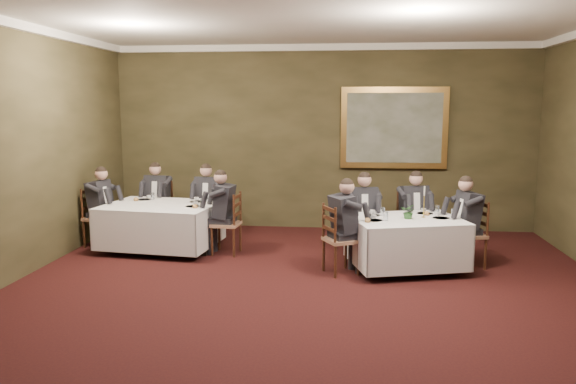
% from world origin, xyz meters
% --- Properties ---
extents(ground, '(10.00, 10.00, 0.00)m').
position_xyz_m(ground, '(0.00, 0.00, 0.00)').
color(ground, black).
rests_on(ground, ground).
extents(back_wall, '(8.00, 0.10, 3.50)m').
position_xyz_m(back_wall, '(0.00, 5.00, 1.75)').
color(back_wall, '#2D2916').
rests_on(back_wall, ground).
extents(table_main, '(1.81, 1.56, 0.67)m').
position_xyz_m(table_main, '(1.34, 2.27, 0.45)').
color(table_main, black).
rests_on(table_main, ground).
extents(table_second, '(1.95, 1.58, 0.67)m').
position_xyz_m(table_second, '(-2.57, 3.02, 0.45)').
color(table_second, black).
rests_on(table_second, ground).
extents(chair_main_backleft, '(0.51, 0.49, 1.00)m').
position_xyz_m(chair_main_backleft, '(0.73, 2.92, 0.28)').
color(chair_main_backleft, '#8B6246').
rests_on(chair_main_backleft, ground).
extents(diner_main_backleft, '(0.48, 0.55, 1.35)m').
position_xyz_m(diner_main_backleft, '(0.73, 2.91, 0.51)').
color(diner_main_backleft, black).
rests_on(diner_main_backleft, chair_main_backleft).
extents(chair_main_backright, '(0.53, 0.52, 1.00)m').
position_xyz_m(chair_main_backright, '(1.53, 3.14, 0.28)').
color(chair_main_backright, '#8B6246').
rests_on(chair_main_backright, ground).
extents(diner_main_backright, '(0.51, 0.57, 1.35)m').
position_xyz_m(diner_main_backright, '(1.53, 3.13, 0.51)').
color(diner_main_backright, black).
rests_on(diner_main_backright, chair_main_backright).
extents(chair_main_endleft, '(0.58, 0.59, 1.00)m').
position_xyz_m(chair_main_endleft, '(0.40, 2.00, 0.28)').
color(chair_main_endleft, '#8B6246').
rests_on(chair_main_endleft, ground).
extents(diner_main_endleft, '(0.61, 0.58, 1.35)m').
position_xyz_m(diner_main_endleft, '(0.41, 2.01, 0.51)').
color(diner_main_endleft, black).
rests_on(diner_main_endleft, chair_main_endleft).
extents(chair_main_endright, '(0.52, 0.54, 1.00)m').
position_xyz_m(chair_main_endright, '(2.28, 2.53, 0.28)').
color(chair_main_endright, '#8B6246').
rests_on(chair_main_endright, ground).
extents(diner_main_endright, '(0.57, 0.51, 1.35)m').
position_xyz_m(diner_main_endright, '(2.27, 2.53, 0.51)').
color(diner_main_endright, black).
rests_on(diner_main_endright, chair_main_endright).
extents(chair_sec_backleft, '(0.48, 0.46, 1.00)m').
position_xyz_m(chair_sec_backleft, '(-2.94, 4.00, 0.28)').
color(chair_sec_backleft, '#8B6246').
rests_on(chair_sec_backleft, ground).
extents(diner_sec_backleft, '(0.45, 0.51, 1.35)m').
position_xyz_m(diner_sec_backleft, '(-2.94, 3.99, 0.51)').
color(diner_sec_backleft, black).
rests_on(diner_sec_backleft, chair_sec_backleft).
extents(chair_sec_backright, '(0.48, 0.46, 1.00)m').
position_xyz_m(chair_sec_backright, '(-1.98, 3.89, 0.28)').
color(chair_sec_backright, '#8B6246').
rests_on(chair_sec_backright, ground).
extents(diner_sec_backright, '(0.45, 0.52, 1.35)m').
position_xyz_m(diner_sec_backright, '(-1.98, 3.87, 0.51)').
color(diner_sec_backright, black).
rests_on(diner_sec_backright, chair_sec_backright).
extents(chair_sec_endright, '(0.46, 0.47, 1.00)m').
position_xyz_m(chair_sec_endright, '(-1.43, 2.89, 0.28)').
color(chair_sec_endright, '#8B6246').
rests_on(chair_sec_endright, ground).
extents(diner_sec_endright, '(0.51, 0.44, 1.35)m').
position_xyz_m(diner_sec_endright, '(-1.44, 2.89, 0.51)').
color(diner_sec_endright, black).
rests_on(diner_sec_endright, chair_sec_endright).
extents(chair_sec_endleft, '(0.48, 0.50, 1.00)m').
position_xyz_m(chair_sec_endleft, '(-3.70, 3.16, 0.28)').
color(chair_sec_endleft, '#8B6246').
rests_on(chair_sec_endleft, ground).
extents(diner_sec_endleft, '(0.54, 0.47, 1.35)m').
position_xyz_m(diner_sec_endleft, '(-3.69, 3.16, 0.51)').
color(diner_sec_endleft, black).
rests_on(diner_sec_endleft, chair_sec_endleft).
extents(centerpiece, '(0.26, 0.25, 0.23)m').
position_xyz_m(centerpiece, '(1.37, 2.24, 0.88)').
color(centerpiece, '#2D5926').
rests_on(centerpiece, table_main).
extents(candlestick, '(0.07, 0.07, 0.47)m').
position_xyz_m(candlestick, '(1.59, 2.37, 0.94)').
color(candlestick, gold).
rests_on(candlestick, table_main).
extents(place_setting_table_main, '(0.33, 0.31, 0.14)m').
position_xyz_m(place_setting_table_main, '(0.91, 2.50, 0.80)').
color(place_setting_table_main, white).
rests_on(place_setting_table_main, table_main).
extents(place_setting_table_second, '(0.33, 0.31, 0.14)m').
position_xyz_m(place_setting_table_second, '(-2.95, 3.48, 0.80)').
color(place_setting_table_second, white).
rests_on(place_setting_table_second, table_second).
extents(painting, '(1.98, 0.09, 1.52)m').
position_xyz_m(painting, '(1.34, 4.94, 1.95)').
color(painting, gold).
rests_on(painting, back_wall).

